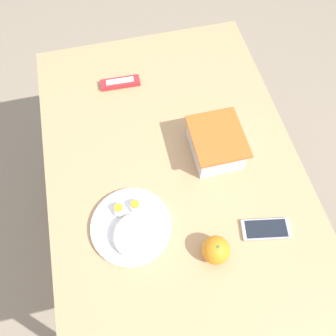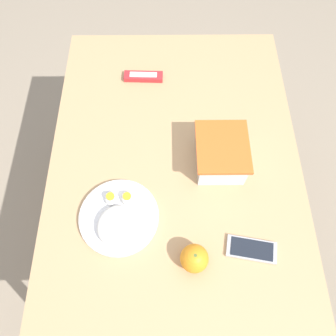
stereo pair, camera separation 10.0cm
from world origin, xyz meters
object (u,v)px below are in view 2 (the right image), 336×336
object	(u,v)px
food_container	(220,155)
cell_phone	(252,249)
orange_fruit	(194,258)
rice_plate	(118,219)
candy_bar	(143,76)

from	to	relation	value
food_container	cell_phone	xyz separation A→B (m)	(0.28, 0.07, -0.04)
orange_fruit	rice_plate	distance (m)	0.24
food_container	rice_plate	size ratio (longest dim) A/B	0.79
rice_plate	candy_bar	bearing A→B (deg)	174.04
candy_bar	cell_phone	distance (m)	0.70
food_container	orange_fruit	distance (m)	0.32
orange_fruit	rice_plate	bearing A→B (deg)	-118.89
food_container	orange_fruit	size ratio (longest dim) A/B	2.36
rice_plate	cell_phone	xyz separation A→B (m)	(0.09, 0.37, -0.01)
food_container	candy_bar	bearing A→B (deg)	-144.39
orange_fruit	cell_phone	xyz separation A→B (m)	(-0.03, 0.16, -0.03)
food_container	rice_plate	xyz separation A→B (m)	(0.19, -0.30, -0.02)
food_container	cell_phone	size ratio (longest dim) A/B	1.24
food_container	cell_phone	world-z (taller)	food_container
rice_plate	candy_bar	distance (m)	0.54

